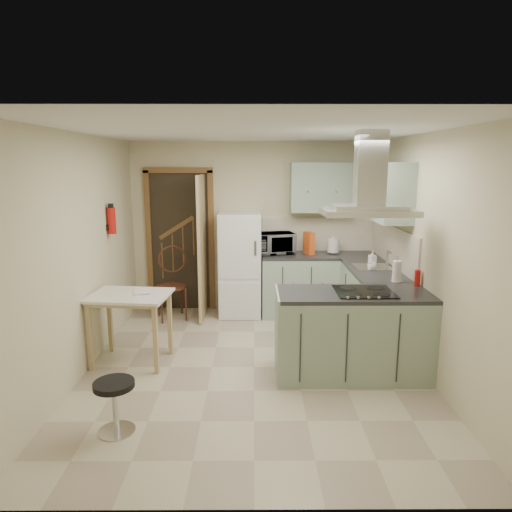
{
  "coord_description": "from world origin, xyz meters",
  "views": [
    {
      "loc": [
        -0.0,
        -4.65,
        2.19
      ],
      "look_at": [
        0.02,
        0.45,
        1.15
      ],
      "focal_mm": 32.0,
      "sensor_mm": 36.0,
      "label": 1
    }
  ],
  "objects_px": {
    "extractor_hood": "(368,212)",
    "drop_leaf_table": "(131,328)",
    "stool": "(115,407)",
    "peninsula": "(353,334)",
    "microwave": "(274,243)",
    "fridge": "(240,264)",
    "bentwood_chair": "(171,287)"
  },
  "relations": [
    {
      "from": "bentwood_chair",
      "to": "fridge",
      "type": "bearing_deg",
      "value": -8.12
    },
    {
      "from": "bentwood_chair",
      "to": "drop_leaf_table",
      "type": "bearing_deg",
      "value": -116.78
    },
    {
      "from": "fridge",
      "to": "peninsula",
      "type": "xyz_separation_m",
      "value": [
        1.22,
        -1.98,
        -0.3
      ]
    },
    {
      "from": "peninsula",
      "to": "microwave",
      "type": "height_order",
      "value": "microwave"
    },
    {
      "from": "extractor_hood",
      "to": "bentwood_chair",
      "type": "height_order",
      "value": "extractor_hood"
    },
    {
      "from": "stool",
      "to": "microwave",
      "type": "height_order",
      "value": "microwave"
    },
    {
      "from": "fridge",
      "to": "stool",
      "type": "bearing_deg",
      "value": -107.36
    },
    {
      "from": "microwave",
      "to": "bentwood_chair",
      "type": "bearing_deg",
      "value": 174.68
    },
    {
      "from": "extractor_hood",
      "to": "drop_leaf_table",
      "type": "relative_size",
      "value": 1.07
    },
    {
      "from": "extractor_hood",
      "to": "drop_leaf_table",
      "type": "xyz_separation_m",
      "value": [
        -2.48,
        0.32,
        -1.33
      ]
    },
    {
      "from": "peninsula",
      "to": "bentwood_chair",
      "type": "bearing_deg",
      "value": 140.9
    },
    {
      "from": "bentwood_chair",
      "to": "microwave",
      "type": "height_order",
      "value": "microwave"
    },
    {
      "from": "fridge",
      "to": "bentwood_chair",
      "type": "distance_m",
      "value": 1.03
    },
    {
      "from": "stool",
      "to": "microwave",
      "type": "distance_m",
      "value": 3.5
    },
    {
      "from": "extractor_hood",
      "to": "stool",
      "type": "relative_size",
      "value": 2.0
    },
    {
      "from": "drop_leaf_table",
      "to": "stool",
      "type": "distance_m",
      "value": 1.39
    },
    {
      "from": "extractor_hood",
      "to": "microwave",
      "type": "distance_m",
      "value": 2.3
    },
    {
      "from": "microwave",
      "to": "fridge",
      "type": "bearing_deg",
      "value": 171.62
    },
    {
      "from": "drop_leaf_table",
      "to": "fridge",
      "type": "bearing_deg",
      "value": 61.52
    },
    {
      "from": "stool",
      "to": "microwave",
      "type": "bearing_deg",
      "value": 64.89
    },
    {
      "from": "peninsula",
      "to": "bentwood_chair",
      "type": "xyz_separation_m",
      "value": [
        -2.2,
        1.79,
        0.02
      ]
    },
    {
      "from": "peninsula",
      "to": "extractor_hood",
      "type": "height_order",
      "value": "extractor_hood"
    },
    {
      "from": "fridge",
      "to": "microwave",
      "type": "relative_size",
      "value": 2.74
    },
    {
      "from": "peninsula",
      "to": "drop_leaf_table",
      "type": "height_order",
      "value": "peninsula"
    },
    {
      "from": "drop_leaf_table",
      "to": "bentwood_chair",
      "type": "height_order",
      "value": "bentwood_chair"
    },
    {
      "from": "extractor_hood",
      "to": "fridge",
      "type": "bearing_deg",
      "value": 123.79
    },
    {
      "from": "drop_leaf_table",
      "to": "microwave",
      "type": "relative_size",
      "value": 1.54
    },
    {
      "from": "drop_leaf_table",
      "to": "bentwood_chair",
      "type": "distance_m",
      "value": 1.48
    },
    {
      "from": "peninsula",
      "to": "stool",
      "type": "distance_m",
      "value": 2.41
    },
    {
      "from": "extractor_hood",
      "to": "bentwood_chair",
      "type": "bearing_deg",
      "value": 142.14
    },
    {
      "from": "extractor_hood",
      "to": "stool",
      "type": "bearing_deg",
      "value": -155.41
    },
    {
      "from": "peninsula",
      "to": "microwave",
      "type": "distance_m",
      "value": 2.25
    }
  ]
}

